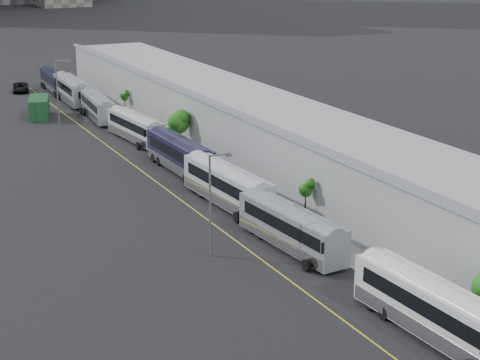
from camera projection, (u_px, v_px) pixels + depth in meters
sidewalk at (329, 217)px, 75.05m from camera, size 10.00×170.00×0.12m
lane_line at (228, 235)px, 70.60m from camera, size 0.12×160.00×0.02m
depot at (366, 176)px, 75.74m from camera, size 12.45×160.40×7.20m
bus_2 at (433, 314)px, 52.13m from camera, size 3.25×13.54×3.93m
bus_3 at (291, 231)px, 66.95m from camera, size 3.50×12.90×3.73m
bus_4 at (227, 189)px, 77.97m from camera, size 3.46×13.74×3.98m
bus_5 at (180, 157)px, 89.29m from camera, size 2.95×13.28×3.87m
bus_6 at (135, 129)px, 102.81m from camera, size 3.52×12.47×3.60m
bus_7 at (98, 109)px, 115.13m from camera, size 3.47×12.49×3.60m
bus_8 at (72, 92)px, 126.68m from camera, size 3.22×13.85×4.02m
bus_9 at (55, 83)px, 136.10m from camera, size 2.73×12.07×3.51m
tree_2 at (306, 190)px, 72.70m from camera, size 1.19×1.19×3.86m
tree_3 at (178, 120)px, 96.96m from camera, size 2.58×2.58×5.21m
tree_4 at (125, 97)px, 117.21m from camera, size 1.02×1.02×3.32m
street_lamp_near at (212, 198)px, 64.62m from camera, size 2.04×0.22×8.62m
street_lamp_far at (58, 90)px, 108.10m from camera, size 2.04×0.22×9.41m
shipping_container at (39, 108)px, 116.29m from camera, size 4.37×7.29×2.91m
suv at (21, 87)px, 135.68m from camera, size 3.62×5.94×1.54m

